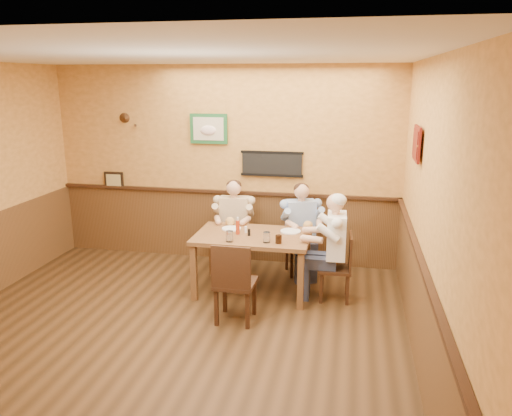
{
  "coord_description": "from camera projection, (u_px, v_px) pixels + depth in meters",
  "views": [
    {
      "loc": [
        1.84,
        -4.33,
        2.59
      ],
      "look_at": [
        0.71,
        1.33,
        1.1
      ],
      "focal_mm": 35.0,
      "sensor_mm": 36.0,
      "label": 1
    }
  ],
  "objects": [
    {
      "name": "room",
      "position": [
        175.0,
        176.0,
        4.83
      ],
      "size": [
        5.02,
        5.03,
        2.81
      ],
      "color": "#352110",
      "rests_on": "ground"
    },
    {
      "name": "dining_table",
      "position": [
        253.0,
        242.0,
        6.14
      ],
      "size": [
        1.4,
        0.9,
        0.75
      ],
      "color": "brown",
      "rests_on": "ground"
    },
    {
      "name": "chair_back_left",
      "position": [
        235.0,
        242.0,
        6.95
      ],
      "size": [
        0.4,
        0.4,
        0.8
      ],
      "primitive_type": null,
      "rotation": [
        0.0,
        0.0,
        0.1
      ],
      "color": "#3A2112",
      "rests_on": "ground"
    },
    {
      "name": "chair_back_right",
      "position": [
        300.0,
        246.0,
        6.79
      ],
      "size": [
        0.47,
        0.47,
        0.8
      ],
      "primitive_type": null,
      "rotation": [
        0.0,
        0.0,
        0.35
      ],
      "color": "#3A2112",
      "rests_on": "ground"
    },
    {
      "name": "chair_right_end",
      "position": [
        335.0,
        267.0,
        5.98
      ],
      "size": [
        0.39,
        0.39,
        0.82
      ],
      "primitive_type": null,
      "rotation": [
        0.0,
        0.0,
        -1.53
      ],
      "color": "#3A2112",
      "rests_on": "ground"
    },
    {
      "name": "chair_near_side",
      "position": [
        236.0,
        281.0,
        5.44
      ],
      "size": [
        0.43,
        0.43,
        0.92
      ],
      "primitive_type": null,
      "rotation": [
        0.0,
        0.0,
        3.13
      ],
      "color": "#3A2112",
      "rests_on": "ground"
    },
    {
      "name": "diner_tan_shirt",
      "position": [
        234.0,
        230.0,
        6.9
      ],
      "size": [
        0.58,
        0.58,
        1.15
      ],
      "primitive_type": null,
      "rotation": [
        0.0,
        0.0,
        0.1
      ],
      "color": "beige",
      "rests_on": "ground"
    },
    {
      "name": "diner_blue_polo",
      "position": [
        300.0,
        234.0,
        6.75
      ],
      "size": [
        0.67,
        0.67,
        1.14
      ],
      "primitive_type": null,
      "rotation": [
        0.0,
        0.0,
        0.35
      ],
      "color": "#90AAD9",
      "rests_on": "ground"
    },
    {
      "name": "diner_white_elder",
      "position": [
        336.0,
        253.0,
        5.94
      ],
      "size": [
        0.56,
        0.56,
        1.18
      ],
      "primitive_type": null,
      "rotation": [
        0.0,
        0.0,
        -1.53
      ],
      "color": "white",
      "rests_on": "ground"
    },
    {
      "name": "water_glass_left",
      "position": [
        229.0,
        236.0,
        5.83
      ],
      "size": [
        0.09,
        0.09,
        0.13
      ],
      "primitive_type": "cylinder",
      "rotation": [
        0.0,
        0.0,
        0.08
      ],
      "color": "silver",
      "rests_on": "dining_table"
    },
    {
      "name": "water_glass_mid",
      "position": [
        267.0,
        237.0,
        5.8
      ],
      "size": [
        0.08,
        0.08,
        0.12
      ],
      "primitive_type": "cylinder",
      "rotation": [
        0.0,
        0.0,
        -0.02
      ],
      "color": "silver",
      "rests_on": "dining_table"
    },
    {
      "name": "cola_tumbler",
      "position": [
        279.0,
        239.0,
        5.77
      ],
      "size": [
        0.09,
        0.09,
        0.1
      ],
      "primitive_type": "cylinder",
      "rotation": [
        0.0,
        0.0,
        0.33
      ],
      "color": "black",
      "rests_on": "dining_table"
    },
    {
      "name": "hot_sauce_bottle",
      "position": [
        238.0,
        227.0,
        6.1
      ],
      "size": [
        0.06,
        0.06,
        0.2
      ],
      "primitive_type": "cylinder",
      "rotation": [
        0.0,
        0.0,
        -0.29
      ],
      "color": "#B33113",
      "rests_on": "dining_table"
    },
    {
      "name": "salt_shaker",
      "position": [
        246.0,
        230.0,
        6.17
      ],
      "size": [
        0.04,
        0.04,
        0.08
      ],
      "primitive_type": "cylinder",
      "rotation": [
        0.0,
        0.0,
        -0.26
      ],
      "color": "white",
      "rests_on": "dining_table"
    },
    {
      "name": "pepper_shaker",
      "position": [
        249.0,
        232.0,
        6.06
      ],
      "size": [
        0.04,
        0.04,
        0.08
      ],
      "primitive_type": "cylinder",
      "rotation": [
        0.0,
        0.0,
        -0.29
      ],
      "color": "black",
      "rests_on": "dining_table"
    },
    {
      "name": "plate_far_left",
      "position": [
        231.0,
        229.0,
        6.32
      ],
      "size": [
        0.29,
        0.29,
        0.02
      ],
      "primitive_type": "cylinder",
      "rotation": [
        0.0,
        0.0,
        0.23
      ],
      "color": "white",
      "rests_on": "dining_table"
    },
    {
      "name": "plate_far_right",
      "position": [
        291.0,
        231.0,
        6.21
      ],
      "size": [
        0.29,
        0.29,
        0.02
      ],
      "primitive_type": "cylinder",
      "rotation": [
        0.0,
        0.0,
        0.13
      ],
      "color": "white",
      "rests_on": "dining_table"
    }
  ]
}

